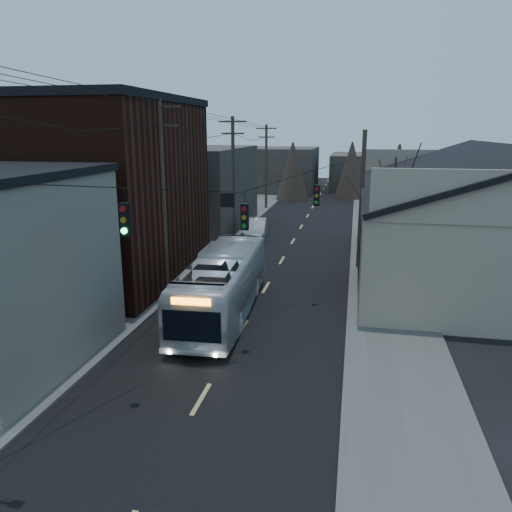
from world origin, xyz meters
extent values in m
cube|color=black|center=(0.00, 30.00, 0.01)|extent=(9.00, 110.00, 0.02)
cube|color=#474744|center=(-6.50, 30.00, 0.06)|extent=(4.00, 110.00, 0.12)
cube|color=#474744|center=(6.50, 30.00, 0.06)|extent=(4.00, 110.00, 0.12)
cube|color=black|center=(-10.00, 20.00, 5.00)|extent=(10.00, 12.00, 10.00)
cube|color=#38322D|center=(-9.50, 36.00, 3.50)|extent=(9.00, 14.00, 7.00)
cube|color=gray|center=(13.00, 25.00, 2.50)|extent=(16.00, 20.00, 5.00)
cube|color=black|center=(9.00, 25.00, 6.30)|extent=(8.16, 20.60, 2.86)
cube|color=#38322D|center=(-6.00, 65.00, 3.00)|extent=(10.00, 12.00, 6.00)
cube|color=#38322D|center=(7.00, 70.00, 2.50)|extent=(12.00, 14.00, 5.00)
cone|color=black|center=(6.50, 20.00, 3.60)|extent=(0.40, 0.40, 7.20)
cylinder|color=#382B1E|center=(-5.00, 18.00, 5.00)|extent=(0.28, 0.28, 10.00)
cube|color=#382B1E|center=(-5.00, 18.00, 9.60)|extent=(2.20, 0.12, 0.12)
cylinder|color=#382B1E|center=(-5.00, 33.00, 4.75)|extent=(0.28, 0.28, 9.50)
cube|color=#382B1E|center=(-5.00, 33.00, 9.10)|extent=(2.20, 0.12, 0.12)
cylinder|color=#382B1E|center=(-5.00, 48.00, 4.50)|extent=(0.28, 0.28, 9.00)
cube|color=#382B1E|center=(-5.00, 48.00, 8.60)|extent=(2.20, 0.12, 0.12)
cylinder|color=#382B1E|center=(5.00, 25.00, 4.25)|extent=(0.28, 0.28, 8.50)
cube|color=black|center=(-2.00, 7.50, 5.95)|extent=(0.28, 0.20, 1.00)
cube|color=black|center=(0.60, 12.00, 5.35)|extent=(0.28, 0.20, 1.00)
cube|color=black|center=(2.80, 18.00, 5.45)|extent=(0.28, 0.20, 1.00)
imported|color=silver|center=(-1.27, 15.57, 1.51)|extent=(3.06, 10.94, 3.02)
imported|color=#95989C|center=(-3.11, 32.65, 0.78)|extent=(2.23, 4.89, 1.55)
camera|label=1|loc=(4.59, -5.93, 8.52)|focal=35.00mm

